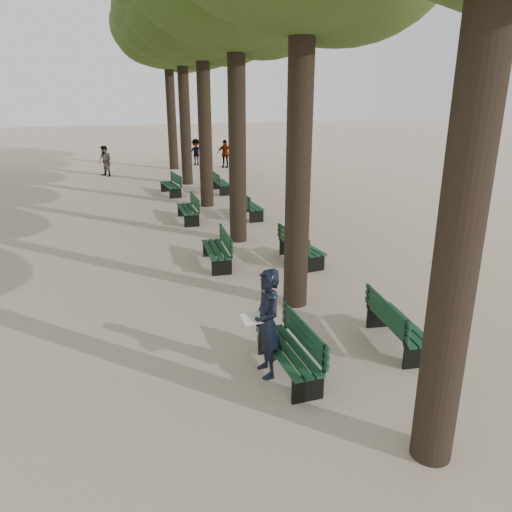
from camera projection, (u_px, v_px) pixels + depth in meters
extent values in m
plane|color=#C7AF97|center=(273.00, 389.00, 7.95)|extent=(120.00, 120.00, 0.00)
cylinder|color=#33261C|center=(469.00, 167.00, 5.33)|extent=(0.52, 0.52, 7.50)
cylinder|color=#33261C|center=(300.00, 130.00, 9.86)|extent=(0.52, 0.52, 7.50)
cylinder|color=#33261C|center=(237.00, 116.00, 14.40)|extent=(0.52, 0.52, 7.50)
cylinder|color=#33261C|center=(204.00, 109.00, 18.94)|extent=(0.52, 0.52, 7.50)
cylinder|color=#33261C|center=(184.00, 105.00, 23.48)|extent=(0.52, 0.52, 7.50)
ellipsoid|color=#314D1A|center=(180.00, 12.00, 22.21)|extent=(6.00, 6.00, 4.50)
cylinder|color=#33261C|center=(171.00, 102.00, 28.02)|extent=(0.52, 0.52, 7.50)
ellipsoid|color=#314D1A|center=(167.00, 25.00, 26.75)|extent=(6.00, 6.00, 4.50)
cube|color=black|center=(287.00, 363.00, 8.26)|extent=(0.59, 1.82, 0.45)
cube|color=#0D321E|center=(288.00, 351.00, 8.19)|extent=(0.61, 1.82, 0.04)
cube|color=#0D321E|center=(304.00, 334.00, 8.19)|extent=(0.11, 1.80, 0.40)
cube|color=black|center=(216.00, 257.00, 13.37)|extent=(0.60, 1.82, 0.45)
cube|color=#0D321E|center=(216.00, 249.00, 13.30)|extent=(0.62, 1.82, 0.04)
cube|color=#0D321E|center=(226.00, 239.00, 13.28)|extent=(0.12, 1.80, 0.40)
cube|color=black|center=(188.00, 215.00, 17.75)|extent=(0.52, 1.80, 0.45)
cube|color=#0D321E|center=(187.00, 209.00, 17.68)|extent=(0.54, 1.80, 0.04)
cube|color=#0D321E|center=(195.00, 201.00, 17.66)|extent=(0.04, 1.80, 0.40)
cube|color=black|center=(170.00, 190.00, 22.11)|extent=(0.75, 1.85, 0.45)
cube|color=#0D321E|center=(170.00, 185.00, 22.04)|extent=(0.77, 1.85, 0.04)
cube|color=#0D321E|center=(176.00, 178.00, 22.06)|extent=(0.27, 1.79, 0.40)
cube|color=black|center=(398.00, 335.00, 9.20)|extent=(0.69, 1.84, 0.45)
cube|color=#0D321E|center=(399.00, 324.00, 9.13)|extent=(0.71, 1.84, 0.04)
cube|color=#0D321E|center=(386.00, 311.00, 8.99)|extent=(0.21, 1.80, 0.40)
cube|color=black|center=(302.00, 254.00, 13.61)|extent=(0.74, 1.85, 0.45)
cube|color=#0D321E|center=(302.00, 246.00, 13.54)|extent=(0.76, 1.85, 0.04)
cube|color=#0D321E|center=(293.00, 238.00, 13.35)|extent=(0.27, 1.79, 0.40)
cube|color=black|center=(250.00, 211.00, 18.33)|extent=(0.60, 1.82, 0.45)
cube|color=#0D321E|center=(250.00, 205.00, 18.26)|extent=(0.62, 1.82, 0.04)
cube|color=#0D321E|center=(243.00, 198.00, 18.08)|extent=(0.12, 1.80, 0.40)
cube|color=black|center=(221.00, 187.00, 22.66)|extent=(0.54, 1.81, 0.45)
cube|color=#0D321E|center=(221.00, 182.00, 22.59)|extent=(0.56, 1.81, 0.04)
cube|color=#0D321E|center=(215.00, 177.00, 22.42)|extent=(0.06, 1.80, 0.40)
imported|color=black|center=(267.00, 323.00, 8.08)|extent=(0.41, 0.76, 1.85)
cube|color=white|center=(252.00, 318.00, 7.97)|extent=(0.37, 0.29, 0.12)
imported|color=#262628|center=(196.00, 152.00, 30.49)|extent=(1.03, 0.38, 1.56)
imported|color=#262628|center=(225.00, 154.00, 29.44)|extent=(0.97, 0.79, 1.62)
imported|color=#262628|center=(105.00, 161.00, 26.50)|extent=(0.75, 0.81, 1.62)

